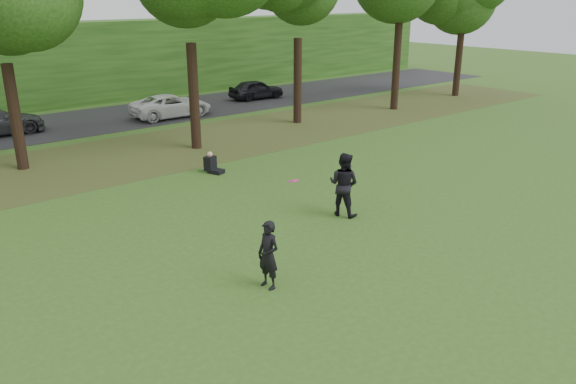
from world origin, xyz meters
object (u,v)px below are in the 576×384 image
object	(u,v)px
player_right	(344,184)
player_left	(268,255)
seated_person	(212,165)
frisbee	(294,181)

from	to	relation	value
player_right	player_left	bearing A→B (deg)	95.53
player_right	seated_person	world-z (taller)	player_right
player_left	frisbee	size ratio (longest dim) A/B	4.40
player_left	player_right	xyz separation A→B (m)	(4.64, 2.21, 0.17)
frisbee	seated_person	distance (m)	7.73
frisbee	seated_person	bearing A→B (deg)	74.89
player_left	seated_person	xyz separation A→B (m)	(3.84, 8.63, -0.52)
player_right	frisbee	distance (m)	3.05
frisbee	seated_person	world-z (taller)	frisbee
player_right	seated_person	xyz separation A→B (m)	(-0.80, 6.42, -0.70)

